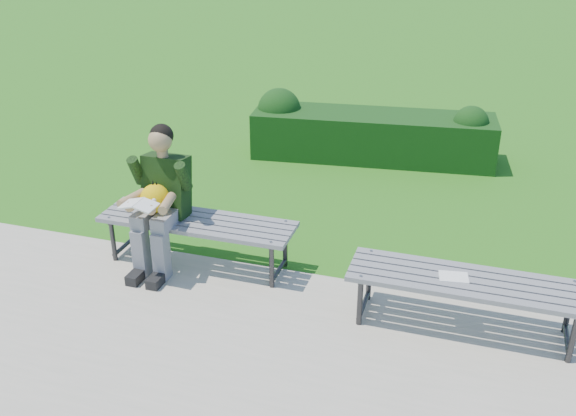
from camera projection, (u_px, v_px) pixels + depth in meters
name	position (u px, v px, depth m)	size (l,w,h in m)	color
ground	(269.00, 268.00, 5.94)	(80.00, 80.00, 0.00)	#347C20
walkway	(186.00, 391.00, 4.43)	(30.00, 3.50, 0.02)	#B0A495
hedge	(367.00, 133.00, 8.41)	(3.19, 1.14, 0.86)	#133C17
bench_left	(197.00, 225.00, 5.83)	(1.80, 0.50, 0.46)	gray
bench_right	(466.00, 285.00, 4.91)	(1.80, 0.50, 0.46)	gray
seated_boy	(160.00, 195.00, 5.70)	(0.56, 0.76, 1.31)	gray
paper_sheet	(454.00, 277.00, 4.91)	(0.24, 0.19, 0.01)	white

